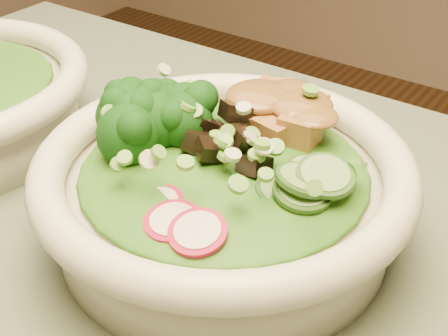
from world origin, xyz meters
The scene contains 9 objects.
salad_bowl centered at (-0.10, 0.13, 0.79)m, with size 0.26×0.26×0.07m.
lettuce_bed centered at (-0.10, 0.13, 0.81)m, with size 0.20×0.20×0.02m, color #205912.
broccoli_florets centered at (-0.16, 0.13, 0.82)m, with size 0.08×0.07×0.04m, color black, non-canonical shape.
radish_slices centered at (-0.10, 0.07, 0.81)m, with size 0.11×0.04×0.02m, color #A00C2E, non-canonical shape.
cucumber_slices centered at (-0.04, 0.13, 0.82)m, with size 0.07×0.07×0.04m, color #78A75D, non-canonical shape.
mushroom_heap centered at (-0.10, 0.14, 0.82)m, with size 0.07×0.07×0.04m, color black, non-canonical shape.
tofu_cubes centered at (-0.10, 0.19, 0.82)m, with size 0.09×0.06×0.04m, color #9C6734, non-canonical shape.
peanut_sauce centered at (-0.10, 0.19, 0.83)m, with size 0.07×0.05×0.02m, color brown.
scallion_garnish centered at (-0.10, 0.13, 0.83)m, with size 0.19×0.19×0.02m, color #5F9F38, non-canonical shape.
Camera 1 is at (0.10, -0.16, 1.04)m, focal length 50.00 mm.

